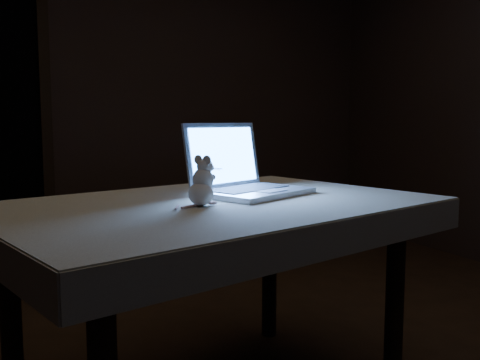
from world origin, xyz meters
name	(u,v)px	position (x,y,z in m)	size (l,w,h in m)	color
back_wall	(124,89)	(0.00, 2.50, 1.30)	(4.50, 0.04, 2.60)	black
table	(215,307)	(-0.30, -0.17, 0.38)	(1.40, 0.90, 0.75)	black
tablecloth	(212,216)	(-0.31, -0.17, 0.71)	(1.51, 1.01, 0.11)	beige
laptop	(255,159)	(-0.09, -0.08, 0.90)	(0.41, 0.36, 0.28)	#BABABF
plush_mouse	(201,181)	(-0.38, -0.25, 0.85)	(0.12, 0.12, 0.17)	white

